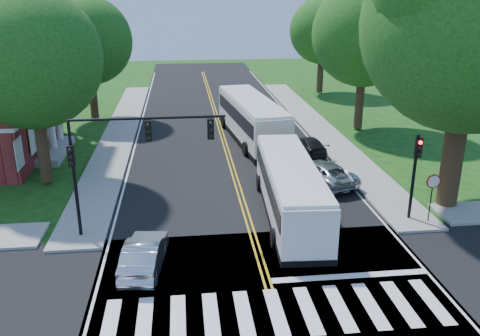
{
  "coord_description": "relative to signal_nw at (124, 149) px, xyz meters",
  "views": [
    {
      "loc": [
        -3.16,
        -16.06,
        11.25
      ],
      "look_at": [
        -0.27,
        8.75,
        2.4
      ],
      "focal_mm": 38.0,
      "sensor_mm": 36.0,
      "label": 1
    }
  ],
  "objects": [
    {
      "name": "stop_sign",
      "position": [
        14.86,
        -0.45,
        -2.35
      ],
      "size": [
        0.76,
        0.08,
        2.53
      ],
      "color": "black",
      "rests_on": "ground"
    },
    {
      "name": "tree_east_far",
      "position": [
        18.36,
        33.57,
        2.48
      ],
      "size": [
        7.2,
        7.2,
        10.34
      ],
      "color": "#362915",
      "rests_on": "ground"
    },
    {
      "name": "cross_road",
      "position": [
        5.86,
        -6.43,
        -4.37
      ],
      "size": [
        60.0,
        12.0,
        0.01
      ],
      "primitive_type": "cube",
      "color": "black",
      "rests_on": "ground"
    },
    {
      "name": "edge_line_e",
      "position": [
        12.66,
        15.57,
        -4.36
      ],
      "size": [
        0.12,
        70.0,
        0.01
      ],
      "primitive_type": "cube",
      "color": "silver",
      "rests_on": "road"
    },
    {
      "name": "tree_east_mid",
      "position": [
        17.36,
        17.57,
        3.48
      ],
      "size": [
        8.4,
        8.4,
        11.93
      ],
      "color": "#362915",
      "rests_on": "ground"
    },
    {
      "name": "bus_follow",
      "position": [
        8.02,
        15.54,
        -2.64
      ],
      "size": [
        4.16,
        12.85,
        3.27
      ],
      "rotation": [
        0.0,
        0.0,
        3.26
      ],
      "color": "silver",
      "rests_on": "road"
    },
    {
      "name": "road",
      "position": [
        5.86,
        11.57,
        -4.37
      ],
      "size": [
        14.0,
        96.0,
        0.01
      ],
      "primitive_type": "cube",
      "color": "black",
      "rests_on": "ground"
    },
    {
      "name": "suv",
      "position": [
        11.01,
        5.66,
        -3.67
      ],
      "size": [
        3.87,
        5.51,
        1.4
      ],
      "primitive_type": "imported",
      "rotation": [
        0.0,
        0.0,
        3.48
      ],
      "color": "#AFB2B6",
      "rests_on": "road"
    },
    {
      "name": "ground",
      "position": [
        5.86,
        -6.43,
        -4.38
      ],
      "size": [
        140.0,
        140.0,
        0.0
      ],
      "primitive_type": "plane",
      "color": "#113F0F",
      "rests_on": "ground"
    },
    {
      "name": "tree_ne_big",
      "position": [
        16.86,
        1.57,
        5.24
      ],
      "size": [
        10.8,
        10.8,
        14.91
      ],
      "color": "#362915",
      "rests_on": "ground"
    },
    {
      "name": "crosswalk",
      "position": [
        5.86,
        -6.93,
        -4.36
      ],
      "size": [
        12.6,
        3.0,
        0.01
      ],
      "primitive_type": "cube",
      "color": "silver",
      "rests_on": "road"
    },
    {
      "name": "bus_lead",
      "position": [
        8.07,
        1.35,
        -2.84
      ],
      "size": [
        3.16,
        11.28,
        2.89
      ],
      "rotation": [
        0.0,
        0.0,
        3.09
      ],
      "color": "silver",
      "rests_on": "road"
    },
    {
      "name": "dark_sedan",
      "position": [
        11.58,
        11.64,
        -3.76
      ],
      "size": [
        2.3,
        4.38,
        1.21
      ],
      "primitive_type": "imported",
      "rotation": [
        0.0,
        0.0,
        3.29
      ],
      "color": "black",
      "rests_on": "road"
    },
    {
      "name": "sidewalk_ne",
      "position": [
        14.16,
        18.57,
        -4.3
      ],
      "size": [
        2.6,
        40.0,
        0.15
      ],
      "primitive_type": "cube",
      "color": "gray",
      "rests_on": "ground"
    },
    {
      "name": "hatchback",
      "position": [
        0.88,
        -3.23,
        -3.67
      ],
      "size": [
        1.95,
        4.35,
        1.39
      ],
      "primitive_type": "imported",
      "rotation": [
        0.0,
        0.0,
        3.02
      ],
      "color": "#B4B7BC",
      "rests_on": "road"
    },
    {
      "name": "tree_west_far",
      "position": [
        -5.14,
        23.57,
        2.62
      ],
      "size": [
        7.6,
        7.6,
        10.67
      ],
      "color": "#362915",
      "rests_on": "ground"
    },
    {
      "name": "center_line",
      "position": [
        5.86,
        15.57,
        -4.36
      ],
      "size": [
        0.36,
        70.0,
        0.01
      ],
      "primitive_type": "cube",
      "color": "gold",
      "rests_on": "road"
    },
    {
      "name": "stop_bar",
      "position": [
        9.36,
        -4.83,
        -4.36
      ],
      "size": [
        6.6,
        0.4,
        0.01
      ],
      "primitive_type": "cube",
      "color": "silver",
      "rests_on": "road"
    },
    {
      "name": "tree_west_near",
      "position": [
        -5.64,
        7.57,
        3.15
      ],
      "size": [
        8.0,
        8.0,
        11.4
      ],
      "color": "#362915",
      "rests_on": "ground"
    },
    {
      "name": "signal_nw",
      "position": [
        0.0,
        0.0,
        0.0
      ],
      "size": [
        7.15,
        0.46,
        5.66
      ],
      "color": "black",
      "rests_on": "ground"
    },
    {
      "name": "sidewalk_nw",
      "position": [
        -2.44,
        18.57,
        -4.3
      ],
      "size": [
        2.6,
        40.0,
        0.15
      ],
      "primitive_type": "cube",
      "color": "gray",
      "rests_on": "ground"
    },
    {
      "name": "edge_line_w",
      "position": [
        -0.94,
        15.57,
        -4.36
      ],
      "size": [
        0.12,
        70.0,
        0.01
      ],
      "primitive_type": "cube",
      "color": "silver",
      "rests_on": "road"
    },
    {
      "name": "signal_ne",
      "position": [
        14.06,
        0.01,
        -1.41
      ],
      "size": [
        0.3,
        0.46,
        4.4
      ],
      "color": "black",
      "rests_on": "ground"
    }
  ]
}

